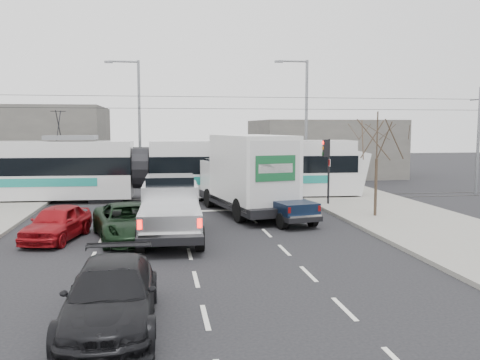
{
  "coord_description": "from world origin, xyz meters",
  "views": [
    {
      "loc": [
        -2.71,
        -20.42,
        4.43
      ],
      "look_at": [
        1.25,
        4.24,
        1.8
      ],
      "focal_mm": 38.0,
      "sensor_mm": 36.0,
      "label": 1
    }
  ],
  "objects": [
    {
      "name": "building_left",
      "position": [
        -14.0,
        22.0,
        3.0
      ],
      "size": [
        14.0,
        10.0,
        6.0
      ],
      "primitive_type": "cube",
      "color": "slate",
      "rests_on": "ground"
    },
    {
      "name": "ground",
      "position": [
        0.0,
        0.0,
        0.0
      ],
      "size": [
        120.0,
        120.0,
        0.0
      ],
      "primitive_type": "plane",
      "color": "black",
      "rests_on": "ground"
    },
    {
      "name": "building_right",
      "position": [
        12.0,
        24.0,
        2.5
      ],
      "size": [
        12.0,
        10.0,
        5.0
      ],
      "primitive_type": "cube",
      "color": "slate",
      "rests_on": "ground"
    },
    {
      "name": "bare_tree",
      "position": [
        7.6,
        2.5,
        3.79
      ],
      "size": [
        2.4,
        2.4,
        5.0
      ],
      "color": "#47382B",
      "rests_on": "ground"
    },
    {
      "name": "navy_pickup",
      "position": [
        2.89,
        2.48,
        0.93
      ],
      "size": [
        2.52,
        4.7,
        1.88
      ],
      "rotation": [
        0.0,
        0.0,
        0.21
      ],
      "color": "black",
      "rests_on": "ground"
    },
    {
      "name": "rails",
      "position": [
        0.0,
        10.0,
        0.01
      ],
      "size": [
        60.0,
        1.6,
        0.03
      ],
      "primitive_type": "cube",
      "color": "#33302D",
      "rests_on": "ground"
    },
    {
      "name": "dark_car",
      "position": [
        -3.8,
        -9.24,
        0.71
      ],
      "size": [
        2.02,
        4.92,
        1.43
      ],
      "primitive_type": "imported",
      "rotation": [
        0.0,
        0.0,
        -0.0
      ],
      "color": "black",
      "rests_on": "ground"
    },
    {
      "name": "tram",
      "position": [
        -3.79,
        10.6,
        1.89
      ],
      "size": [
        26.18,
        3.78,
        5.33
      ],
      "rotation": [
        0.0,
        0.0,
        -0.04
      ],
      "color": "silver",
      "rests_on": "ground"
    },
    {
      "name": "red_car",
      "position": [
        -6.68,
        0.01,
        0.69
      ],
      "size": [
        2.51,
        4.33,
        1.38
      ],
      "primitive_type": "imported",
      "rotation": [
        0.0,
        0.0,
        -0.23
      ],
      "color": "maroon",
      "rests_on": "ground"
    },
    {
      "name": "sidewalk_right",
      "position": [
        9.0,
        0.0,
        0.07
      ],
      "size": [
        6.0,
        60.0,
        0.15
      ],
      "primitive_type": "cube",
      "color": "gray",
      "rests_on": "ground"
    },
    {
      "name": "street_lamp_far",
      "position": [
        -4.19,
        16.0,
        5.11
      ],
      "size": [
        2.38,
        0.25,
        9.0
      ],
      "color": "slate",
      "rests_on": "ground"
    },
    {
      "name": "traffic_signal",
      "position": [
        6.47,
        6.5,
        2.74
      ],
      "size": [
        0.44,
        0.44,
        3.6
      ],
      "color": "black",
      "rests_on": "ground"
    },
    {
      "name": "silver_pickup",
      "position": [
        -2.29,
        -0.07,
        1.2
      ],
      "size": [
        2.54,
        6.69,
        2.41
      ],
      "rotation": [
        0.0,
        0.0,
        -0.03
      ],
      "color": "black",
      "rests_on": "ground"
    },
    {
      "name": "street_lamp_near",
      "position": [
        7.31,
        14.0,
        5.11
      ],
      "size": [
        2.38,
        0.25,
        9.0
      ],
      "color": "slate",
      "rests_on": "ground"
    },
    {
      "name": "box_truck",
      "position": [
        1.72,
        4.81,
        1.98
      ],
      "size": [
        4.28,
        8.41,
        4.01
      ],
      "rotation": [
        0.0,
        0.0,
        0.2
      ],
      "color": "black",
      "rests_on": "ground"
    },
    {
      "name": "catenary",
      "position": [
        0.0,
        10.0,
        3.88
      ],
      "size": [
        60.0,
        0.2,
        7.0
      ],
      "color": "black",
      "rests_on": "ground"
    },
    {
      "name": "green_car",
      "position": [
        -3.91,
        -0.38,
        0.71
      ],
      "size": [
        3.38,
        5.5,
        1.42
      ],
      "primitive_type": "imported",
      "rotation": [
        0.0,
        0.0,
        0.21
      ],
      "color": "black",
      "rests_on": "ground"
    }
  ]
}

